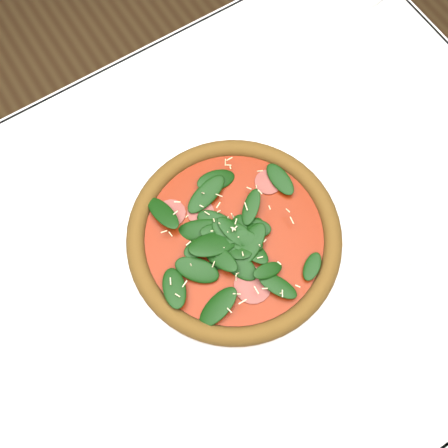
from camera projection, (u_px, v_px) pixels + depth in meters
ground at (212, 330)px, 1.48m from camera, size 6.00×6.00×0.00m
dining_table at (204, 279)px, 0.86m from camera, size 1.21×0.81×0.75m
plate at (234, 240)px, 0.77m from camera, size 0.38×0.38×0.02m
pizza at (234, 236)px, 0.75m from camera, size 0.41×0.41×0.04m
saucer_near at (410, 222)px, 0.79m from camera, size 0.14×0.14×0.01m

